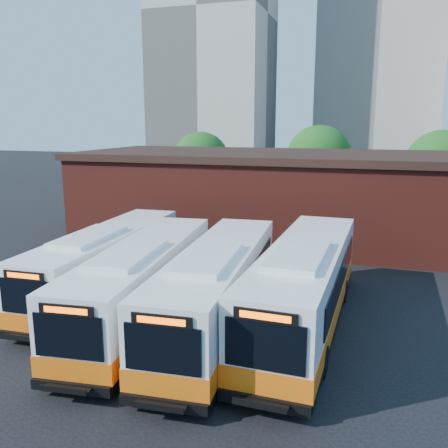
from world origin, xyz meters
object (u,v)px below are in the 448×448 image
(bus_east, at_px, (304,289))
(bus_west, at_px, (107,264))
(bus_midwest, at_px, (144,285))
(bus_mideast, at_px, (218,291))
(transit_worker, at_px, (235,359))

(bus_east, bearing_deg, bus_west, 175.73)
(bus_midwest, xyz_separation_m, bus_mideast, (3.31, 0.18, 0.03))
(bus_west, bearing_deg, bus_midwest, -38.45)
(bus_midwest, bearing_deg, bus_east, 5.39)
(bus_mideast, relative_size, transit_worker, 7.18)
(bus_mideast, bearing_deg, bus_west, 157.33)
(bus_west, xyz_separation_m, bus_midwest, (3.25, -2.40, 0.04))
(bus_midwest, height_order, transit_worker, bus_midwest)
(bus_midwest, bearing_deg, transit_worker, -42.55)
(bus_mideast, xyz_separation_m, bus_east, (3.42, 1.16, 0.06))
(bus_west, distance_m, transit_worker, 10.58)
(bus_mideast, bearing_deg, transit_worker, -68.74)
(bus_west, xyz_separation_m, bus_east, (9.98, -1.06, 0.13))
(bus_west, relative_size, bus_mideast, 0.95)
(bus_east, distance_m, transit_worker, 5.50)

